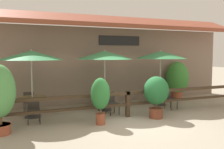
# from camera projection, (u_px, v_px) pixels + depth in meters

# --- Properties ---
(ground_plane) EXTENTS (60.00, 60.00, 0.00)m
(ground_plane) POSITION_uv_depth(u_px,v_px,m) (141.00, 124.00, 8.41)
(ground_plane) COLOR #9E937F
(building_facade) EXTENTS (14.28, 1.49, 4.23)m
(building_facade) POSITION_uv_depth(u_px,v_px,m) (100.00, 58.00, 12.00)
(building_facade) COLOR gray
(building_facade) RESTS_ON ground
(patio_railing) EXTENTS (10.40, 0.14, 0.95)m
(patio_railing) POSITION_uv_depth(u_px,v_px,m) (128.00, 98.00, 9.31)
(patio_railing) COLOR #3D2D1E
(patio_railing) RESTS_ON ground
(patio_umbrella_near) EXTENTS (2.35, 2.35, 2.52)m
(patio_umbrella_near) POSITION_uv_depth(u_px,v_px,m) (31.00, 55.00, 9.10)
(patio_umbrella_near) COLOR #B7B2A8
(patio_umbrella_near) RESTS_ON ground
(dining_table_near) EXTENTS (1.08, 1.08, 0.76)m
(dining_table_near) POSITION_uv_depth(u_px,v_px,m) (32.00, 101.00, 9.25)
(dining_table_near) COLOR olive
(dining_table_near) RESTS_ON ground
(chair_near_streetside) EXTENTS (0.44, 0.44, 0.86)m
(chair_near_streetside) POSITION_uv_depth(u_px,v_px,m) (34.00, 109.00, 8.51)
(chair_near_streetside) COLOR #332D28
(chair_near_streetside) RESTS_ON ground
(chair_near_wallside) EXTENTS (0.51, 0.51, 0.86)m
(chair_near_wallside) POSITION_uv_depth(u_px,v_px,m) (29.00, 101.00, 9.98)
(chair_near_wallside) COLOR #332D28
(chair_near_wallside) RESTS_ON ground
(patio_umbrella_middle) EXTENTS (2.35, 2.35, 2.52)m
(patio_umbrella_middle) POSITION_uv_depth(u_px,v_px,m) (105.00, 55.00, 10.30)
(patio_umbrella_middle) COLOR #B7B2A8
(patio_umbrella_middle) RESTS_ON ground
(dining_table_middle) EXTENTS (1.08, 1.08, 0.76)m
(dining_table_middle) POSITION_uv_depth(u_px,v_px,m) (105.00, 96.00, 10.45)
(dining_table_middle) COLOR olive
(dining_table_middle) RESTS_ON ground
(chair_middle_streetside) EXTENTS (0.47, 0.47, 0.86)m
(chair_middle_streetside) POSITION_uv_depth(u_px,v_px,m) (112.00, 102.00, 9.75)
(chair_middle_streetside) COLOR #332D28
(chair_middle_streetside) RESTS_ON ground
(chair_middle_wallside) EXTENTS (0.44, 0.44, 0.86)m
(chair_middle_wallside) POSITION_uv_depth(u_px,v_px,m) (99.00, 96.00, 11.16)
(chair_middle_wallside) COLOR #332D28
(chair_middle_wallside) RESTS_ON ground
(patio_umbrella_far) EXTENTS (2.35, 2.35, 2.52)m
(patio_umbrella_far) POSITION_uv_depth(u_px,v_px,m) (161.00, 55.00, 11.31)
(patio_umbrella_far) COLOR #B7B2A8
(patio_umbrella_far) RESTS_ON ground
(dining_table_far) EXTENTS (1.08, 1.08, 0.76)m
(dining_table_far) POSITION_uv_depth(u_px,v_px,m) (160.00, 92.00, 11.45)
(dining_table_far) COLOR olive
(dining_table_far) RESTS_ON ground
(chair_far_streetside) EXTENTS (0.49, 0.49, 0.86)m
(chair_far_streetside) POSITION_uv_depth(u_px,v_px,m) (170.00, 98.00, 10.71)
(chair_far_streetside) COLOR #332D28
(chair_far_streetside) RESTS_ON ground
(chair_far_wallside) EXTENTS (0.44, 0.44, 0.86)m
(chair_far_wallside) POSITION_uv_depth(u_px,v_px,m) (152.00, 92.00, 12.23)
(chair_far_wallside) COLOR #332D28
(chair_far_wallside) RESTS_ON ground
(potted_plant_broad_leaf) EXTENTS (0.95, 0.85, 1.54)m
(potted_plant_broad_leaf) POSITION_uv_depth(u_px,v_px,m) (156.00, 93.00, 9.11)
(potted_plant_broad_leaf) COLOR brown
(potted_plant_broad_leaf) RESTS_ON ground
(potted_plant_tall_tropical) EXTENTS (0.65, 0.58, 1.57)m
(potted_plant_tall_tropical) POSITION_uv_depth(u_px,v_px,m) (100.00, 96.00, 8.27)
(potted_plant_tall_tropical) COLOR #9E4C33
(potted_plant_tall_tropical) RESTS_ON ground
(potted_plant_entrance_palm) EXTENTS (1.23, 1.10, 1.94)m
(potted_plant_entrance_palm) POSITION_uv_depth(u_px,v_px,m) (177.00, 79.00, 13.18)
(potted_plant_entrance_palm) COLOR #9E4C33
(potted_plant_entrance_palm) RESTS_ON ground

